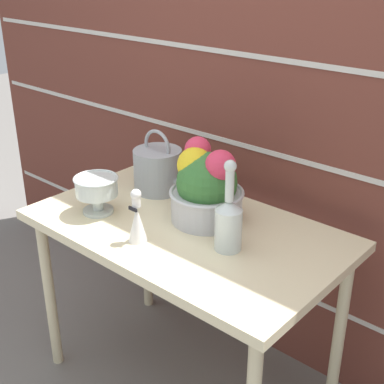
% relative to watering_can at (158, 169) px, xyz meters
% --- Properties ---
extents(ground_plane, '(12.00, 12.00, 0.00)m').
position_rel_watering_can_xyz_m(ground_plane, '(0.29, -0.16, -0.83)').
color(ground_plane, slate).
extents(brick_wall, '(3.60, 0.08, 2.20)m').
position_rel_watering_can_xyz_m(brick_wall, '(0.29, 0.30, 0.27)').
color(brick_wall, brown).
rests_on(brick_wall, ground_plane).
extents(patio_table, '(1.14, 0.67, 0.74)m').
position_rel_watering_can_xyz_m(patio_table, '(0.29, -0.16, -0.17)').
color(patio_table, beige).
rests_on(patio_table, ground_plane).
extents(watering_can, '(0.34, 0.20, 0.26)m').
position_rel_watering_can_xyz_m(watering_can, '(0.00, 0.00, 0.00)').
color(watering_can, '#9EA3A8').
rests_on(watering_can, patio_table).
extents(crystal_pedestal_bowl, '(0.17, 0.17, 0.14)m').
position_rel_watering_can_xyz_m(crystal_pedestal_bowl, '(-0.03, -0.30, 0.01)').
color(crystal_pedestal_bowl, silver).
rests_on(crystal_pedestal_bowl, patio_table).
extents(flower_planter, '(0.27, 0.27, 0.29)m').
position_rel_watering_can_xyz_m(flower_planter, '(0.31, -0.07, 0.04)').
color(flower_planter, '#BCBCC1').
rests_on(flower_planter, patio_table).
extents(glass_decanter, '(0.09, 0.09, 0.31)m').
position_rel_watering_can_xyz_m(glass_decanter, '(0.50, -0.19, 0.01)').
color(glass_decanter, silver).
rests_on(glass_decanter, patio_table).
extents(figurine_vase, '(0.07, 0.07, 0.19)m').
position_rel_watering_can_xyz_m(figurine_vase, '(0.24, -0.35, -0.01)').
color(figurine_vase, white).
rests_on(figurine_vase, patio_table).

